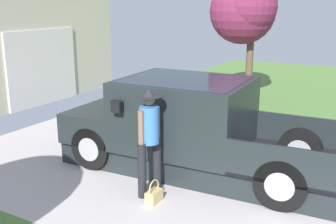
# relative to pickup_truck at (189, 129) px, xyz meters

# --- Properties ---
(pickup_truck) EXTENTS (2.25, 5.49, 1.68)m
(pickup_truck) POSITION_rel_pickup_truck_xyz_m (0.00, 0.00, 0.00)
(pickup_truck) COLOR #1F2527
(pickup_truck) RESTS_ON ground
(person_with_hat) EXTENTS (0.48, 0.42, 1.73)m
(person_with_hat) POSITION_rel_pickup_truck_xyz_m (-1.26, 0.05, 0.25)
(person_with_hat) COLOR black
(person_with_hat) RESTS_ON ground
(handbag) EXTENTS (0.29, 0.16, 0.37)m
(handbag) POSITION_rel_pickup_truck_xyz_m (-1.48, -0.16, -0.65)
(handbag) COLOR tan
(handbag) RESTS_ON ground
(front_yard_tree) EXTENTS (2.19, 2.01, 3.89)m
(front_yard_tree) POSITION_rel_pickup_truck_xyz_m (5.46, 1.00, 2.09)
(front_yard_tree) COLOR brown
(front_yard_tree) RESTS_ON ground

